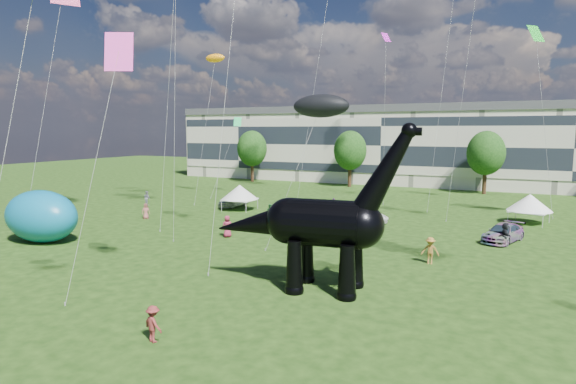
% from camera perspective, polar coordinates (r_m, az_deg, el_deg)
% --- Properties ---
extents(ground, '(220.00, 220.00, 0.00)m').
position_cam_1_polar(ground, '(25.35, -6.66, -13.51)').
color(ground, '#16330C').
rests_on(ground, ground).
extents(terrace_row, '(78.00, 11.00, 12.00)m').
position_cam_1_polar(terrace_row, '(84.53, 11.94, 5.16)').
color(terrace_row, beige).
rests_on(terrace_row, ground).
extents(tree_far_left, '(5.20, 5.20, 9.44)m').
position_cam_1_polar(tree_far_left, '(84.61, -4.29, 5.50)').
color(tree_far_left, '#382314').
rests_on(tree_far_left, ground).
extents(tree_mid_left, '(5.20, 5.20, 9.44)m').
position_cam_1_polar(tree_mid_left, '(77.04, 7.37, 5.28)').
color(tree_mid_left, '#382314').
rests_on(tree_mid_left, ground).
extents(tree_mid_right, '(5.20, 5.20, 9.44)m').
position_cam_1_polar(tree_mid_right, '(73.05, 22.43, 4.67)').
color(tree_mid_right, '#382314').
rests_on(tree_mid_right, ground).
extents(dinosaur_sculpture, '(11.99, 3.68, 9.76)m').
position_cam_1_polar(dinosaur_sculpture, '(27.13, 3.41, -3.97)').
color(dinosaur_sculpture, black).
rests_on(dinosaur_sculpture, ground).
extents(car_silver, '(1.96, 4.47, 1.50)m').
position_cam_1_polar(car_silver, '(57.03, -6.48, -1.02)').
color(car_silver, silver).
rests_on(car_silver, ground).
extents(car_grey, '(5.23, 2.82, 1.64)m').
position_cam_1_polar(car_grey, '(44.94, 4.77, -3.17)').
color(car_grey, slate).
rests_on(car_grey, ground).
extents(car_white, '(5.71, 3.92, 1.45)m').
position_cam_1_polar(car_white, '(47.36, 8.69, -2.80)').
color(car_white, white).
rests_on(car_white, ground).
extents(car_dark, '(3.51, 5.37, 1.45)m').
position_cam_1_polar(car_dark, '(42.81, 24.16, -4.45)').
color(car_dark, '#595960').
rests_on(car_dark, ground).
extents(gazebo_near, '(4.92, 4.92, 2.88)m').
position_cam_1_polar(gazebo_near, '(52.00, 26.72, -1.15)').
color(gazebo_near, white).
rests_on(gazebo_near, ground).
extents(gazebo_left, '(4.47, 4.47, 2.87)m').
position_cam_1_polar(gazebo_left, '(54.59, -5.75, -0.04)').
color(gazebo_left, silver).
rests_on(gazebo_left, ground).
extents(inflatable_teal, '(6.88, 4.42, 4.22)m').
position_cam_1_polar(inflatable_teal, '(43.59, -27.20, -2.57)').
color(inflatable_teal, '#0C6E99').
rests_on(inflatable_teal, ground).
extents(visitors, '(46.69, 36.93, 1.86)m').
position_cam_1_polar(visitors, '(40.62, 3.72, -4.20)').
color(visitors, '#992644').
rests_on(visitors, ground).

